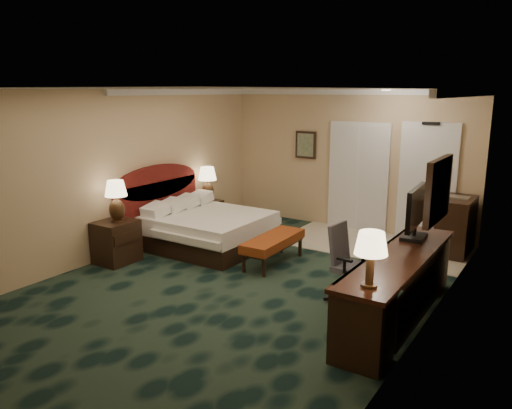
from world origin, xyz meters
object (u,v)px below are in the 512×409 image
Objects in this scene: minibar at (456,226)px; desk_chair at (354,265)px; nightstand_near at (116,242)px; lamp_near at (116,201)px; desk at (398,288)px; nightstand_far at (208,214)px; tv at (415,213)px; lamp_far at (207,184)px; bed_bench at (273,250)px; bed at (209,230)px.

desk_chair is at bearing -103.16° from minibar.
nightstand_near is 1.03× the size of lamp_near.
desk is 2.75× the size of desk_chair.
nightstand_near is at bearing -142.43° from minibar.
nightstand_near is 1.23× the size of nightstand_far.
desk is 1.06m from tv.
minibar is (4.41, 3.39, 0.14)m from nightstand_near.
lamp_far is at bearing 155.93° from desk.
nightstand_far is 0.84× the size of lamp_near.
desk reaches higher than bed_bench.
tv is at bearing -4.33° from bed.
lamp_near is 0.64× the size of desk_chair.
desk_chair is 2.88m from minibar.
tv is (2.20, -0.13, 0.92)m from bed_bench.
lamp_far reaches higher than minibar.
minibar reaches higher than bed.
nightstand_far is at bearing 129.59° from bed.
bed_bench is (2.10, 1.26, -0.77)m from lamp_near.
lamp_far is at bearing -167.34° from minibar.
bed is 2.13× the size of tv.
lamp_far is at bearing 160.15° from tv.
desk_chair reaches higher than nightstand_far.
tv reaches higher than nightstand_near.
bed_bench is at bearing 158.75° from desk.
lamp_near is at bearing -165.34° from desk_chair.
nightstand_near reaches higher than bed_bench.
desk is at bearing -89.64° from tv.
lamp_near is 0.74× the size of tv.
minibar is (0.66, 2.81, -0.03)m from desk_chair.
desk_chair is (1.62, -0.70, 0.28)m from bed_bench.
nightstand_near is at bearing -174.65° from desk.
minibar is at bearing 28.13° from bed.
lamp_near is 0.49× the size of bed_bench.
nightstand_far is 0.81× the size of lamp_far.
lamp_far reaches higher than desk_chair.
desk is at bearing 5.00° from lamp_near.
tv is 0.92× the size of minibar.
lamp_near is at bearing -142.48° from minibar.
minibar is (4.46, 1.00, 0.20)m from nightstand_far.
desk_chair is at bearing -25.37° from nightstand_far.
lamp_far reaches higher than nightstand_near.
bed reaches higher than bed_bench.
desk_chair is (-0.63, 0.18, 0.10)m from desk.
nightstand_near reaches higher than bed.
nightstand_far is 0.20× the size of desk.
lamp_far is (0.00, -0.00, 0.61)m from nightstand_far.
desk_chair reaches higher than desk.
lamp_far is (-0.79, 0.96, 0.59)m from bed.
lamp_near reaches higher than nightstand_near.
desk is 2.98m from minibar.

